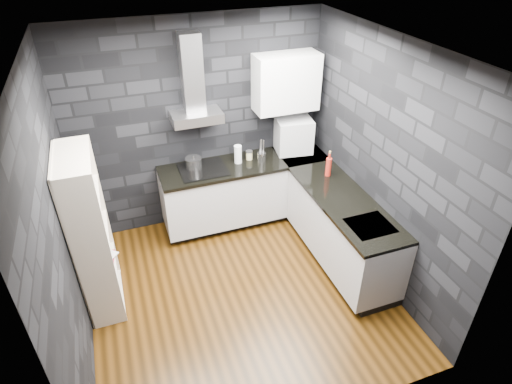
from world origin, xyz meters
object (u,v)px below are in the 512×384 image
utensil_crock (261,157)px  bookshelf (91,235)px  fruit_bowl (91,237)px  appliance_garage (294,136)px  red_bottle (328,167)px  storage_jar (249,156)px  pot (194,163)px  glass_vase (238,154)px

utensil_crock → bookshelf: 2.29m
bookshelf → fruit_bowl: bookshelf is taller
appliance_garage → red_bottle: 0.76m
bookshelf → storage_jar: bearing=31.3°
red_bottle → bookshelf: bookshelf is taller
pot → storage_jar: size_ratio=1.92×
appliance_garage → bookshelf: (-2.64, -0.97, -0.22)m
fruit_bowl → bookshelf: bearing=90.0°
pot → glass_vase: bearing=-5.2°
storage_jar → bookshelf: size_ratio=0.06×
storage_jar → utensil_crock: bearing=-45.2°
storage_jar → bookshelf: 2.22m
red_bottle → appliance_garage: bearing=100.4°
fruit_bowl → utensil_crock: bearing=23.2°
appliance_garage → fruit_bowl: 2.85m
glass_vase → appliance_garage: bearing=4.2°
pot → appliance_garage: bearing=0.3°
appliance_garage → red_bottle: size_ratio=1.96×
glass_vase → red_bottle: glass_vase is taller
glass_vase → red_bottle: bearing=-36.1°
glass_vase → utensil_crock: 0.31m
glass_vase → fruit_bowl: (-1.84, -1.00, -0.08)m
storage_jar → appliance_garage: 0.66m
pot → storage_jar: bearing=-1.0°
bookshelf → appliance_garage: bearing=26.1°
glass_vase → utensil_crock: glass_vase is taller
storage_jar → appliance_garage: size_ratio=0.22×
storage_jar → appliance_garage: bearing=1.8°
red_bottle → bookshelf: (-2.78, -0.23, -0.12)m
bookshelf → utensil_crock: bearing=27.1°
red_bottle → glass_vase: bearing=143.9°
pot → utensil_crock: (0.86, -0.14, -0.00)m
pot → bookshelf: bookshelf is taller
glass_vase → red_bottle: (0.94, -0.68, -0.00)m
glass_vase → bookshelf: bearing=-153.7°
storage_jar → red_bottle: bearing=-43.1°
storage_jar → bookshelf: (-2.01, -0.95, -0.05)m
pot → utensil_crock: utensil_crock is taller
utensil_crock → pot: bearing=170.8°
utensil_crock → appliance_garage: 0.55m
glass_vase → storage_jar: size_ratio=2.30×
red_bottle → utensil_crock: bearing=137.4°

